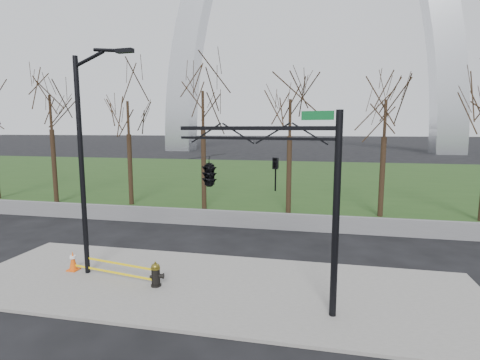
% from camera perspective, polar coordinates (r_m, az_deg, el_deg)
% --- Properties ---
extents(ground, '(500.00, 500.00, 0.00)m').
position_cam_1_polar(ground, '(13.50, -4.10, -16.13)').
color(ground, black).
rests_on(ground, ground).
extents(sidewalk, '(18.00, 6.00, 0.10)m').
position_cam_1_polar(sidewalk, '(13.47, -4.10, -15.93)').
color(sidewalk, slate).
rests_on(sidewalk, ground).
extents(grass_strip, '(120.00, 40.00, 0.06)m').
position_cam_1_polar(grass_strip, '(42.32, 7.31, 0.48)').
color(grass_strip, '#203D16').
rests_on(grass_strip, ground).
extents(guardrail, '(60.00, 0.30, 0.90)m').
position_cam_1_polar(guardrail, '(20.75, 2.10, -6.13)').
color(guardrail, '#59595B').
rests_on(guardrail, ground).
extents(gateway_arch, '(66.00, 6.00, 65.00)m').
position_cam_1_polar(gateway_arch, '(90.98, 10.39, 25.12)').
color(gateway_arch, silver).
rests_on(gateway_arch, ground).
extents(tree_row, '(37.92, 4.00, 8.62)m').
position_cam_1_polar(tree_row, '(25.01, -5.42, 5.20)').
color(tree_row, black).
rests_on(tree_row, ground).
extents(fire_hydrant, '(0.54, 0.35, 0.87)m').
position_cam_1_polar(fire_hydrant, '(13.49, -12.73, -14.00)').
color(fire_hydrant, black).
rests_on(fire_hydrant, sidewalk).
extents(traffic_cone, '(0.40, 0.40, 0.75)m').
position_cam_1_polar(traffic_cone, '(15.88, -24.22, -11.22)').
color(traffic_cone, '#E2500B').
rests_on(traffic_cone, sidewalk).
extents(street_light, '(2.39, 0.39, 8.21)m').
position_cam_1_polar(street_light, '(14.46, -22.54, 4.15)').
color(street_light, black).
rests_on(street_light, ground).
extents(traffic_signal_mast, '(5.02, 2.54, 6.00)m').
position_cam_1_polar(traffic_signal_mast, '(11.55, -1.38, 1.21)').
color(traffic_signal_mast, black).
rests_on(traffic_signal_mast, ground).
extents(caution_tape, '(3.72, 0.68, 0.44)m').
position_cam_1_polar(caution_tape, '(14.53, -18.51, -12.73)').
color(caution_tape, yellow).
rests_on(caution_tape, ground).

